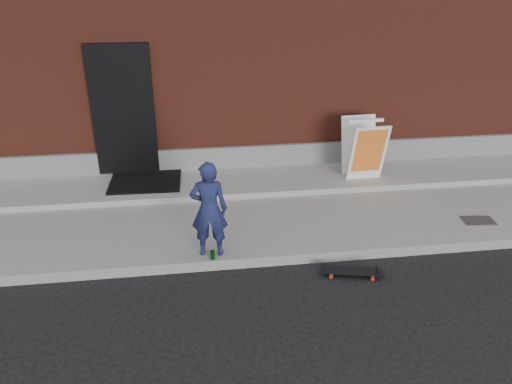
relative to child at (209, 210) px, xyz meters
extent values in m
plane|color=black|center=(1.29, -0.20, -0.81)|extent=(80.00, 80.00, 0.00)
cube|color=gray|center=(1.29, 1.30, -0.74)|extent=(20.00, 3.00, 0.15)
cube|color=gray|center=(1.29, 2.20, -0.61)|extent=(20.00, 1.20, 0.10)
cube|color=maroon|center=(1.29, 6.80, 1.69)|extent=(20.00, 8.00, 5.00)
cube|color=slate|center=(1.29, 2.77, -0.36)|extent=(20.00, 0.10, 0.40)
cube|color=black|center=(-1.31, 2.76, 0.59)|extent=(1.05, 0.12, 2.25)
imported|color=#1A204A|center=(0.00, 0.00, 0.00)|extent=(0.51, 0.37, 1.33)
cylinder|color=#B02612|center=(2.07, -0.53, -0.79)|extent=(0.06, 0.04, 0.05)
cylinder|color=#B02612|center=(2.04, -0.69, -0.79)|extent=(0.06, 0.04, 0.05)
cylinder|color=#B02612|center=(1.56, -0.41, -0.79)|extent=(0.06, 0.04, 0.05)
cylinder|color=#B02612|center=(1.52, -0.57, -0.79)|extent=(0.06, 0.04, 0.05)
cube|color=#B1B1B6|center=(2.05, -0.61, -0.75)|extent=(0.09, 0.17, 0.02)
cube|color=#B1B1B6|center=(1.54, -0.49, -0.75)|extent=(0.09, 0.17, 0.02)
cube|color=black|center=(1.80, -0.55, -0.73)|extent=(0.79, 0.36, 0.02)
cube|color=white|center=(2.79, 1.85, -0.06)|extent=(0.64, 0.31, 1.02)
cube|color=white|center=(2.77, 2.30, -0.06)|extent=(0.64, 0.31, 1.02)
cube|color=yellow|center=(2.79, 1.82, -0.11)|extent=(0.53, 0.23, 0.81)
cube|color=white|center=(2.78, 2.07, 0.45)|extent=(0.63, 0.08, 0.05)
cylinder|color=#197D27|center=(0.02, -0.15, -0.60)|extent=(0.08, 0.08, 0.13)
cube|color=black|center=(-1.01, 2.29, -0.55)|extent=(1.22, 1.00, 0.03)
cube|color=#56565B|center=(4.07, 0.37, -0.66)|extent=(0.49, 0.34, 0.01)
camera|label=1|loc=(-0.16, -5.77, 2.94)|focal=35.00mm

